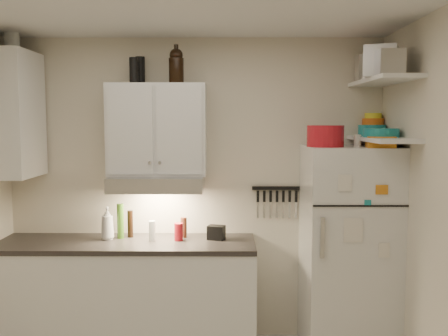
{
  "coord_description": "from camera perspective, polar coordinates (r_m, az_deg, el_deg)",
  "views": [
    {
      "loc": [
        0.27,
        -2.79,
        1.9
      ],
      "look_at": [
        0.25,
        0.9,
        1.55
      ],
      "focal_mm": 40.0,
      "sensor_mm": 36.0,
      "label": 1
    }
  ],
  "objects": [
    {
      "name": "back_wall",
      "position": [
        4.35,
        -3.26,
        -2.52
      ],
      "size": [
        3.2,
        0.02,
        2.6
      ],
      "primitive_type": "cube",
      "color": "beige",
      "rests_on": "ground"
    },
    {
      "name": "base_cabinet",
      "position": [
        4.32,
        -11.0,
        -14.42
      ],
      "size": [
        2.1,
        0.6,
        0.88
      ],
      "primitive_type": "cube",
      "color": "white",
      "rests_on": "floor"
    },
    {
      "name": "countertop",
      "position": [
        4.19,
        -11.11,
        -8.49
      ],
      "size": [
        2.1,
        0.62,
        0.04
      ],
      "primitive_type": "cube",
      "color": "#2D2927",
      "rests_on": "base_cabinet"
    },
    {
      "name": "upper_cabinet",
      "position": [
        4.16,
        -7.59,
        4.34
      ],
      "size": [
        0.8,
        0.33,
        0.75
      ],
      "primitive_type": "cube",
      "color": "white",
      "rests_on": "back_wall"
    },
    {
      "name": "side_cabinet",
      "position": [
        4.33,
        -22.97,
        5.66
      ],
      "size": [
        0.33,
        0.55,
        1.0
      ],
      "primitive_type": "cube",
      "color": "white",
      "rests_on": "left_wall"
    },
    {
      "name": "range_hood",
      "position": [
        4.13,
        -7.64,
        -1.72
      ],
      "size": [
        0.76,
        0.46,
        0.12
      ],
      "primitive_type": "cube",
      "color": "silver",
      "rests_on": "back_wall"
    },
    {
      "name": "fridge",
      "position": [
        4.2,
        13.98,
        -9.22
      ],
      "size": [
        0.7,
        0.68,
        1.7
      ],
      "primitive_type": "cube",
      "color": "white",
      "rests_on": "floor"
    },
    {
      "name": "shelf_hi",
      "position": [
        4.0,
        17.71,
        9.47
      ],
      "size": [
        0.3,
        0.95,
        0.03
      ],
      "primitive_type": "cube",
      "color": "white",
      "rests_on": "right_wall"
    },
    {
      "name": "shelf_lo",
      "position": [
        3.99,
        17.53,
        3.16
      ],
      "size": [
        0.3,
        0.95,
        0.03
      ],
      "primitive_type": "cube",
      "color": "white",
      "rests_on": "right_wall"
    },
    {
      "name": "knife_strip",
      "position": [
        4.33,
        6.01,
        -2.3
      ],
      "size": [
        0.42,
        0.02,
        0.03
      ],
      "primitive_type": "cube",
      "color": "black",
      "rests_on": "back_wall"
    },
    {
      "name": "dutch_oven",
      "position": [
        3.93,
        11.5,
        3.6
      ],
      "size": [
        0.29,
        0.29,
        0.16
      ],
      "primitive_type": "cylinder",
      "rotation": [
        0.0,
        0.0,
        -0.03
      ],
      "color": "#A6131D",
      "rests_on": "fridge"
    },
    {
      "name": "book_stack",
      "position": [
        3.93,
        17.44,
        2.87
      ],
      "size": [
        0.24,
        0.28,
        0.08
      ],
      "primitive_type": "cube",
      "rotation": [
        0.0,
        0.0,
        -0.18
      ],
      "color": "orange",
      "rests_on": "fridge"
    },
    {
      "name": "spice_jar",
      "position": [
        4.01,
        15.01,
        3.05
      ],
      "size": [
        0.07,
        0.07,
        0.09
      ],
      "primitive_type": "cylinder",
      "rotation": [
        0.0,
        0.0,
        0.4
      ],
      "color": "silver",
      "rests_on": "fridge"
    },
    {
      "name": "stock_pot",
      "position": [
        4.32,
        16.65,
        10.81
      ],
      "size": [
        0.38,
        0.38,
        0.21
      ],
      "primitive_type": "cylinder",
      "rotation": [
        0.0,
        0.0,
        -0.31
      ],
      "color": "silver",
      "rests_on": "shelf_hi"
    },
    {
      "name": "tin_a",
      "position": [
        3.86,
        17.48,
        11.54
      ],
      "size": [
        0.29,
        0.27,
        0.23
      ],
      "primitive_type": "cube",
      "rotation": [
        0.0,
        0.0,
        -0.39
      ],
      "color": "#AAAAAD",
      "rests_on": "shelf_hi"
    },
    {
      "name": "tin_b",
      "position": [
        3.7,
        18.41,
        11.38
      ],
      "size": [
        0.18,
        0.18,
        0.17
      ],
      "primitive_type": "cube",
      "rotation": [
        0.0,
        0.0,
        -0.02
      ],
      "color": "#AAAAAD",
      "rests_on": "shelf_hi"
    },
    {
      "name": "bowl_teal",
      "position": [
        4.34,
        16.55,
        4.15
      ],
      "size": [
        0.23,
        0.23,
        0.09
      ],
      "primitive_type": "cylinder",
      "color": "teal",
      "rests_on": "shelf_lo"
    },
    {
      "name": "bowl_orange",
      "position": [
        4.43,
        16.67,
        5.1
      ],
      "size": [
        0.18,
        0.18,
        0.05
      ],
      "primitive_type": "cylinder",
      "color": "orange",
      "rests_on": "bowl_teal"
    },
    {
      "name": "bowl_yellow",
      "position": [
        4.43,
        16.68,
        5.74
      ],
      "size": [
        0.14,
        0.14,
        0.05
      ],
      "primitive_type": "cylinder",
      "color": "yellow",
      "rests_on": "bowl_orange"
    },
    {
      "name": "plates",
      "position": [
        3.98,
        17.5,
        3.86
      ],
      "size": [
        0.35,
        0.35,
        0.07
      ],
      "primitive_type": "cylinder",
      "rotation": [
        0.0,
        0.0,
        0.41
      ],
      "color": "teal",
      "rests_on": "shelf_lo"
    },
    {
      "name": "growler_a",
      "position": [
        4.09,
        -5.49,
        11.42
      ],
      "size": [
        0.12,
        0.12,
        0.26
      ],
      "primitive_type": null,
      "rotation": [
        0.0,
        0.0,
        0.14
      ],
      "color": "black",
      "rests_on": "upper_cabinet"
    },
    {
      "name": "growler_b",
      "position": [
        4.09,
        -5.48,
        11.6
      ],
      "size": [
        0.13,
        0.13,
        0.28
      ],
      "primitive_type": null,
      "rotation": [
        0.0,
        0.0,
        0.13
      ],
      "color": "black",
      "rests_on": "upper_cabinet"
    },
    {
      "name": "thermos_a",
      "position": [
        4.28,
        -9.56,
        10.9
      ],
      "size": [
        0.1,
        0.1,
        0.23
      ],
      "primitive_type": "cylinder",
      "rotation": [
        0.0,
        0.0,
        -0.41
      ],
      "color": "black",
      "rests_on": "upper_cabinet"
    },
    {
      "name": "thermos_b",
      "position": [
        4.16,
        -10.27,
        10.91
      ],
      "size": [
        0.08,
        0.08,
        0.21
      ],
      "primitive_type": "cylinder",
      "rotation": [
        0.0,
        0.0,
        -0.1
      ],
      "color": "black",
      "rests_on": "upper_cabinet"
    },
    {
      "name": "side_jar",
      "position": [
        4.44,
        -23.07,
        13.17
      ],
      "size": [
        0.15,
        0.15,
        0.16
      ],
      "primitive_type": "cylinder",
      "rotation": [
        0.0,
        0.0,
        -0.29
      ],
      "color": "silver",
      "rests_on": "side_cabinet"
    },
    {
      "name": "soap_bottle",
      "position": [
        4.25,
        -13.19,
        -5.95
      ],
      "size": [
        0.14,
        0.14,
        0.31
      ],
      "primitive_type": "imported",
      "rotation": [
        0.0,
        0.0,
        0.17
      ],
      "color": "white",
      "rests_on": "countertop"
    },
    {
      "name": "pepper_mill",
      "position": [
        4.23,
        -4.63,
        -6.8
      ],
      "size": [
        0.06,
        0.06,
        0.17
      ],
      "primitive_type": "cylinder",
      "rotation": [
        0.0,
        0.0,
        -0.23
      ],
      "color": "#582B1A",
      "rests_on": "countertop"
    },
    {
      "name": "oil_bottle",
      "position": [
        4.27,
        -11.75,
        -5.96
      ],
      "size": [
        0.07,
        0.07,
        0.29
      ],
      "primitive_type": "cylinder",
      "rotation": [
        0.0,
        0.0,
        0.31
      ],
      "color": "#376419",
      "rests_on": "countertop"
    },
    {
      "name": "vinegar_bottle",
      "position": [
        4.3,
        -10.66,
        -6.29
      ],
      "size": [
        0.06,
        0.06,
        0.23
      ],
      "primitive_type": "cylinder",
      "rotation": [
        0.0,
        0.0,
        -0.39
      ],
      "color": "black",
      "rests_on": "countertop"
    },
    {
      "name": "clear_bottle",
      "position": [
        4.15,
        -8.21,
        -7.11
      ],
      "size": [
        0.07,
        0.07,
        0.16
      ],
      "primitive_type": "cylinder",
      "rotation": [
        0.0,
        0.0,
        -0.3
      ],
      "color": "silver",
      "rests_on": "countertop"
    },
    {
      "name": "red_jar",
      "position": [
        4.13,
        -5.21,
        -7.28
      ],
      "size": [
        0.08,
        0.08,
        0.14
      ],
      "primitive_type": "cylinder",
      "rotation": [
        0.0,
        0.0,
        0.16
      ],
      "color": "#A6131D",
      "rests_on": "countertop"
    },
    {
      "name": "caddy",
      "position": [
        4.16,
        -0.89,
        -7.39
      ],
      "size": [
        0.16,
        0.13,
        0.12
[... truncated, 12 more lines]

